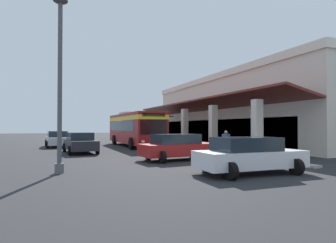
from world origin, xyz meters
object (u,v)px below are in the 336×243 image
Objects in this scene: transit_bus at (134,127)px; parked_sedan_charcoal at (80,142)px; parked_sedan_silver at (57,139)px; lot_light_pole at (60,78)px; parked_sedan_red at (178,147)px; pedestrian at (226,142)px; potted_palm at (167,135)px; parked_sedan_white at (249,155)px.

transit_bus is 7.55m from parked_sedan_charcoal.
parked_sedan_silver is 16.17m from lot_light_pole.
parked_sedan_red is (13.56, 6.21, 0.00)m from parked_sedan_silver.
pedestrian is 15.57m from potted_palm.
transit_bus reaches higher than parked_sedan_white.
transit_bus reaches higher than potted_palm.
transit_bus is 6.88× the size of pedestrian.
parked_sedan_red is at bearing -80.92° from pedestrian.
parked_sedan_charcoal is (-6.62, -4.77, 0.00)m from parked_sedan_red.
potted_palm is at bearing 101.46° from parked_sedan_silver.
pedestrian reaches higher than parked_sedan_charcoal.
transit_bus is 3.53× the size of potted_palm.
potted_palm is (-15.99, 5.78, 0.16)m from parked_sedan_red.
pedestrian is 0.51× the size of potted_palm.
lot_light_pole reaches higher than potted_palm.
lot_light_pole is (2.88, -9.92, 2.95)m from pedestrian.
transit_bus is 2.47× the size of parked_sedan_red.
parked_sedan_red is (11.75, -0.66, -1.10)m from transit_bus.
transit_bus is at bearing 153.58° from lot_light_pole.
potted_palm is at bearing 131.63° from parked_sedan_charcoal.
parked_sedan_white is 6.56m from pedestrian.
parked_sedan_red is at bearing -172.23° from parked_sedan_white.
parked_sedan_silver and parked_sedan_red have the same top height.
parked_sedan_white is 20.12m from parked_sedan_silver.
parked_sedan_white is 0.62× the size of lot_light_pole.
potted_palm is at bearing 146.51° from lot_light_pole.
parked_sedan_red is at bearing 24.61° from parked_sedan_silver.
potted_palm is at bearing 160.14° from parked_sedan_red.
transit_bus is 2.50× the size of parked_sedan_silver.
parked_sedan_white and parked_sedan_silver have the same top height.
parked_sedan_white is 5.38m from parked_sedan_red.
potted_palm is at bearing 129.63° from transit_bus.
pedestrian is at bearing 106.17° from lot_light_pole.
parked_sedan_red is 1.01× the size of parked_sedan_charcoal.
parked_sedan_white is at bearing 20.17° from parked_sedan_silver.
parked_sedan_charcoal is 10.32m from pedestrian.
parked_sedan_white is 0.98× the size of parked_sedan_charcoal.
pedestrian reaches higher than parked_sedan_silver.
parked_sedan_red is at bearing 109.99° from lot_light_pole.
lot_light_pole is at bearing -26.42° from transit_bus.
pedestrian is 10.74m from lot_light_pole.
parked_sedan_silver is at bearing -78.54° from potted_palm.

